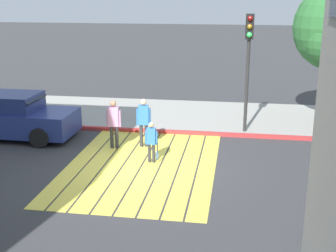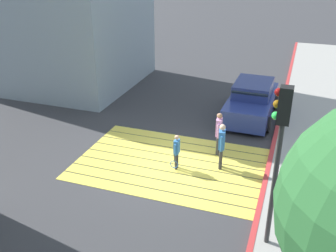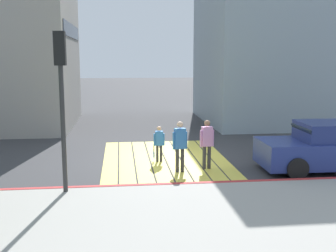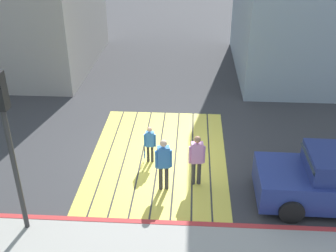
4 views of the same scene
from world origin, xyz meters
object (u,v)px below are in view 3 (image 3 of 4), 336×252
Objects in this scene: traffic_light_corner at (61,80)px; car_parked_near_curb at (328,148)px; pedestrian_adult_trailing at (180,143)px; pedestrian_adult_lead at (207,141)px; pedestrian_child_with_racket at (159,142)px.

car_parked_near_curb is at bearing -78.90° from traffic_light_corner.
pedestrian_adult_trailing reaches higher than car_parked_near_curb.
pedestrian_child_with_racket is (1.09, 1.46, -0.23)m from pedestrian_adult_lead.
pedestrian_child_with_racket is (1.39, 0.54, -0.24)m from pedestrian_adult_trailing.
pedestrian_child_with_racket is at bearing 53.31° from pedestrian_adult_lead.
pedestrian_child_with_racket is at bearing 21.10° from pedestrian_adult_trailing.
pedestrian_adult_lead reaches higher than pedestrian_child_with_racket.
pedestrian_adult_lead is (0.61, 3.81, 0.20)m from car_parked_near_curb.
pedestrian_child_with_racket is at bearing -40.17° from traffic_light_corner.
car_parked_near_curb is 5.54m from pedestrian_child_with_racket.
pedestrian_adult_lead is at bearing -62.64° from traffic_light_corner.
pedestrian_adult_trailing is (1.89, -3.31, -2.09)m from traffic_light_corner.
pedestrian_adult_lead is 1.28× the size of pedestrian_child_with_racket.
car_parked_near_curb is 3.43× the size of pedestrian_child_with_racket.
traffic_light_corner is 5.21m from pedestrian_adult_lead.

